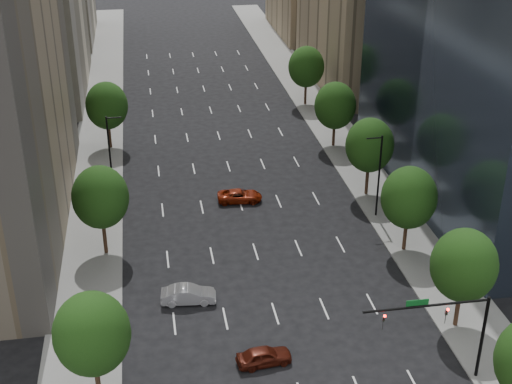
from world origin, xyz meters
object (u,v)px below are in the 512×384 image
traffic_signal (452,322)px  car_maroon (264,356)px  car_silver (188,295)px  car_red_far (240,196)px

traffic_signal → car_maroon: bearing=162.4°
car_maroon → car_silver: (-4.93, 8.81, 0.06)m
car_maroon → car_red_far: car_maroon is taller
traffic_signal → car_red_far: 32.73m
car_red_far → traffic_signal: bearing=-156.3°
car_maroon → car_red_far: 26.77m
car_silver → car_red_far: car_silver is taller
car_maroon → car_silver: car_silver is taller
car_maroon → car_silver: bearing=22.9°
traffic_signal → car_red_far: (-10.50, 30.67, -4.51)m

